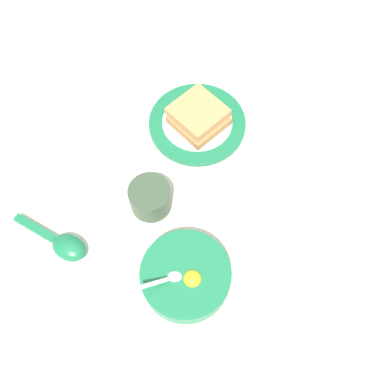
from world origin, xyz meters
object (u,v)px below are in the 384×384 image
(drinking_cup, at_px, (150,197))
(toast_sandwich, at_px, (198,116))
(egg_bowl, at_px, (186,276))
(toast_plate, at_px, (197,123))
(soup_spoon, at_px, (63,244))

(drinking_cup, bearing_deg, toast_sandwich, -117.30)
(egg_bowl, xyz_separation_m, toast_plate, (-0.03, -0.34, -0.02))
(soup_spoon, bearing_deg, toast_plate, -133.15)
(toast_plate, xyz_separation_m, toast_sandwich, (-0.00, -0.00, 0.03))
(egg_bowl, relative_size, drinking_cup, 2.01)
(egg_bowl, xyz_separation_m, toast_sandwich, (-0.03, -0.34, 0.01))
(toast_sandwich, xyz_separation_m, soup_spoon, (0.26, 0.28, -0.02))
(egg_bowl, bearing_deg, toast_plate, -94.79)
(toast_plate, xyz_separation_m, drinking_cup, (0.10, 0.19, 0.03))
(egg_bowl, height_order, drinking_cup, egg_bowl)
(toast_plate, relative_size, toast_sandwich, 1.40)
(egg_bowl, height_order, toast_sandwich, egg_bowl)
(egg_bowl, distance_m, soup_spoon, 0.24)
(egg_bowl, bearing_deg, soup_spoon, -16.28)
(toast_plate, xyz_separation_m, soup_spoon, (0.26, 0.27, 0.01))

